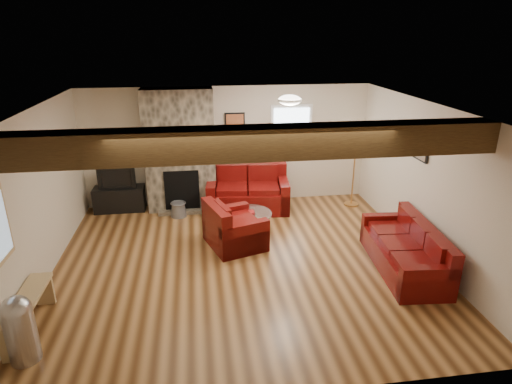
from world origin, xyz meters
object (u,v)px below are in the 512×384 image
coffee_table (248,224)px  tv_cabinet (120,199)px  armchair_red (235,224)px  television (117,177)px  floor_lamp (356,140)px  loveseat (248,189)px  sofa_three (404,247)px

coffee_table → tv_cabinet: size_ratio=0.87×
armchair_red → television: television is taller
armchair_red → floor_lamp: size_ratio=0.58×
tv_cabinet → floor_lamp: (4.90, -0.39, 1.18)m
loveseat → tv_cabinet: (-2.66, 0.30, -0.19)m
coffee_table → floor_lamp: 2.92m
loveseat → coffee_table: size_ratio=1.89×
sofa_three → television: size_ratio=2.57×
armchair_red → coffee_table: bearing=-54.6°
sofa_three → coffee_table: (-2.28, 1.53, -0.16)m
loveseat → floor_lamp: 2.46m
coffee_table → tv_cabinet: (-2.50, 1.52, 0.04)m
armchair_red → floor_lamp: 3.23m
loveseat → floor_lamp: bearing=3.3°
coffee_table → tv_cabinet: tv_cabinet is taller
armchair_red → coffee_table: (0.27, 0.36, -0.18)m
coffee_table → television: television is taller
floor_lamp → tv_cabinet: bearing=175.4°
armchair_red → television: (-2.24, 1.88, 0.33)m
television → floor_lamp: (4.90, -0.39, 0.71)m
loveseat → television: size_ratio=2.23×
tv_cabinet → floor_lamp: 5.06m
tv_cabinet → armchair_red: bearing=-40.1°
armchair_red → floor_lamp: bearing=-78.9°
television → tv_cabinet: bearing=0.0°
loveseat → floor_lamp: floor_lamp is taller
loveseat → armchair_red: loveseat is taller
television → floor_lamp: 4.97m
sofa_three → coffee_table: size_ratio=2.18×
armchair_red → television: size_ratio=1.31×
tv_cabinet → coffee_table: bearing=-31.3°
loveseat → floor_lamp: size_ratio=1.00×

